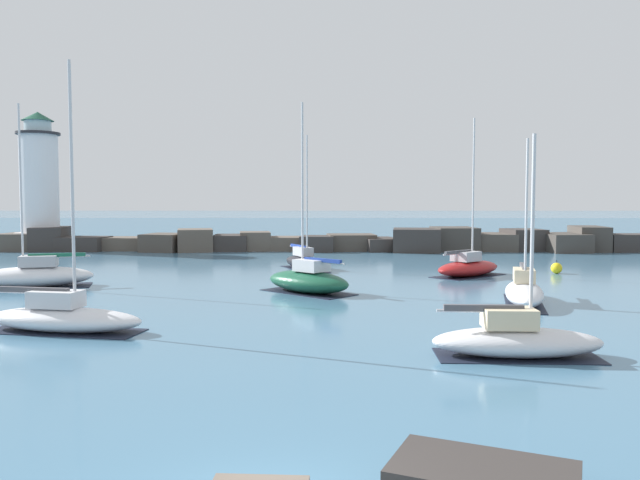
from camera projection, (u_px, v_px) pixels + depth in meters
open_sea_beyond at (324, 226)px, 122.53m from camera, size 400.00×116.00×0.01m
breakwater_jetty at (339, 241)px, 62.71m from camera, size 65.23×7.11×2.44m
lighthouse at (40, 190)px, 63.38m from camera, size 4.99×4.99×13.99m
sailboat_moored_0 at (516, 339)px, 20.15m from camera, size 5.53×2.19×7.17m
sailboat_moored_1 at (308, 280)px, 34.17m from camera, size 5.75×5.53×10.38m
sailboat_moored_2 at (524, 291)px, 30.51m from camera, size 3.23×6.43×8.00m
sailboat_moored_3 at (34, 275)px, 36.35m from camera, size 7.13×4.26×10.60m
sailboat_moored_4 at (304, 261)px, 45.67m from camera, size 4.07×6.12×9.73m
sailboat_moored_5 at (63, 316)px, 24.00m from camera, size 6.63×3.03×10.32m
sailboat_moored_6 at (468, 267)px, 41.64m from camera, size 5.87×5.62×10.53m
mooring_buoy_orange_near at (557, 268)px, 43.04m from camera, size 0.76×0.76×0.96m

